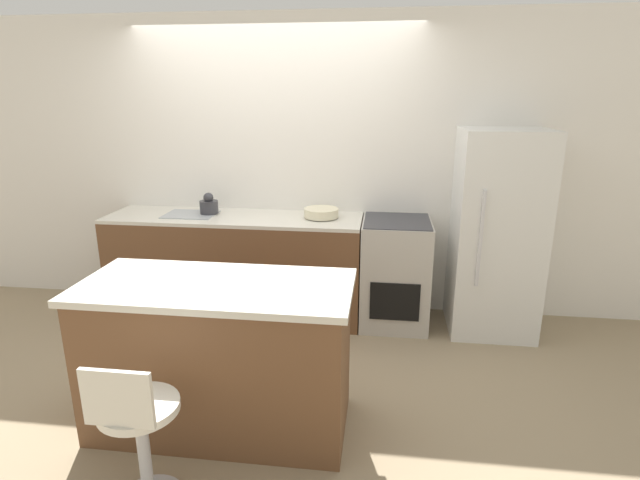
{
  "coord_description": "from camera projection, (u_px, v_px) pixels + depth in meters",
  "views": [
    {
      "loc": [
        0.95,
        -3.75,
        1.95
      ],
      "look_at": [
        0.53,
        -0.45,
        0.96
      ],
      "focal_mm": 28.0,
      "sensor_mm": 36.0,
      "label": 1
    }
  ],
  "objects": [
    {
      "name": "wall_back",
      "position": [
        278.0,
        167.0,
        4.5
      ],
      "size": [
        8.0,
        0.06,
        2.6
      ],
      "color": "white",
      "rests_on": "ground_plane"
    },
    {
      "name": "refrigerator",
      "position": [
        496.0,
        234.0,
        4.07
      ],
      "size": [
        0.68,
        0.66,
        1.68
      ],
      "color": "silver",
      "rests_on": "ground_plane"
    },
    {
      "name": "back_counter",
      "position": [
        236.0,
        266.0,
        4.46
      ],
      "size": [
        2.22,
        0.61,
        0.92
      ],
      "color": "brown",
      "rests_on": "ground_plane"
    },
    {
      "name": "mixing_bowl",
      "position": [
        321.0,
        213.0,
        4.26
      ],
      "size": [
        0.3,
        0.3,
        0.07
      ],
      "color": "beige",
      "rests_on": "back_counter"
    },
    {
      "name": "stool_chair",
      "position": [
        139.0,
        436.0,
        2.32
      ],
      "size": [
        0.37,
        0.37,
        0.84
      ],
      "color": "#B7B7BC",
      "rests_on": "ground_plane"
    },
    {
      "name": "oven_range",
      "position": [
        395.0,
        273.0,
        4.28
      ],
      "size": [
        0.57,
        0.62,
        0.92
      ],
      "color": "#B7B2A8",
      "rests_on": "ground_plane"
    },
    {
      "name": "ground_plane",
      "position": [
        266.0,
        331.0,
        4.24
      ],
      "size": [
        14.0,
        14.0,
        0.0
      ],
      "primitive_type": "plane",
      "color": "#998466"
    },
    {
      "name": "kettle",
      "position": [
        209.0,
        205.0,
        4.38
      ],
      "size": [
        0.16,
        0.16,
        0.18
      ],
      "color": "#333338",
      "rests_on": "back_counter"
    },
    {
      "name": "kitchen_island",
      "position": [
        220.0,
        355.0,
        2.94
      ],
      "size": [
        1.55,
        0.71,
        0.91
      ],
      "color": "brown",
      "rests_on": "ground_plane"
    }
  ]
}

